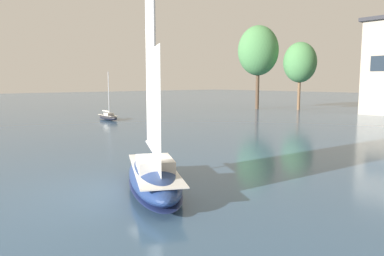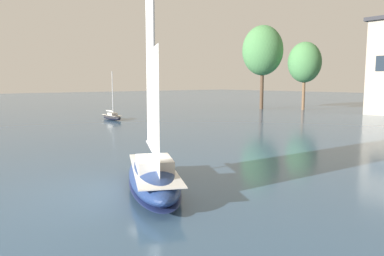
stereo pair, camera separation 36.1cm
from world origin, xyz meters
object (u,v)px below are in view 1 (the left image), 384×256
object	(u,v)px
tree_shore_left	(300,63)
sailboat_main	(154,173)
tree_shore_center	(258,51)
sailboat_moored_mid_channel	(108,117)

from	to	relation	value
tree_shore_left	sailboat_main	world-z (taller)	tree_shore_left
tree_shore_left	tree_shore_center	xyz separation A→B (m)	(-7.98, -5.14, 2.84)
tree_shore_left	sailboat_moored_mid_channel	distance (m)	46.32
tree_shore_left	sailboat_main	bearing A→B (deg)	-63.29
tree_shore_center	sailboat_moored_mid_channel	distance (m)	41.47
sailboat_moored_mid_channel	tree_shore_left	bearing A→B (deg)	80.10
sailboat_main	tree_shore_left	bearing A→B (deg)	116.71
tree_shore_center	sailboat_main	distance (m)	70.62
tree_shore_left	sailboat_moored_mid_channel	xyz separation A→B (m)	(-7.77, -44.51, -10.21)
sailboat_main	sailboat_moored_mid_channel	size ratio (longest dim) A/B	1.73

